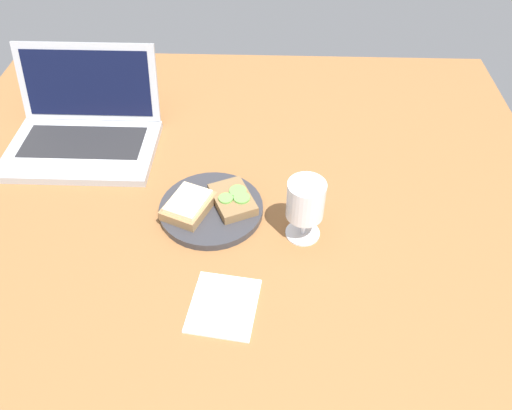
% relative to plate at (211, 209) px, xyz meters
% --- Properties ---
extents(wooden_table, '(1.40, 1.40, 0.03)m').
position_rel_plate_xyz_m(wooden_table, '(0.04, -0.03, -0.02)').
color(wooden_table, brown).
rests_on(wooden_table, ground).
extents(plate, '(0.21, 0.21, 0.02)m').
position_rel_plate_xyz_m(plate, '(0.00, 0.00, 0.00)').
color(plate, '#333338').
rests_on(plate, wooden_table).
extents(sandwich_with_cucumber, '(0.11, 0.13, 0.03)m').
position_rel_plate_xyz_m(sandwich_with_cucumber, '(0.04, 0.01, 0.02)').
color(sandwich_with_cucumber, brown).
rests_on(sandwich_with_cucumber, plate).
extents(sandwich_with_cheese, '(0.11, 0.13, 0.03)m').
position_rel_plate_xyz_m(sandwich_with_cheese, '(-0.04, -0.01, 0.02)').
color(sandwich_with_cheese, '#937047').
rests_on(sandwich_with_cheese, plate).
extents(wine_glass, '(0.07, 0.07, 0.13)m').
position_rel_plate_xyz_m(wine_glass, '(0.19, -0.05, 0.08)').
color(wine_glass, white).
rests_on(wine_glass, wooden_table).
extents(laptop, '(0.34, 0.28, 0.20)m').
position_rel_plate_xyz_m(laptop, '(-0.32, 0.22, 0.03)').
color(laptop, '#ADAFB5').
rests_on(laptop, wooden_table).
extents(napkin, '(0.13, 0.14, 0.00)m').
position_rel_plate_xyz_m(napkin, '(0.04, -0.23, -0.01)').
color(napkin, white).
rests_on(napkin, wooden_table).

